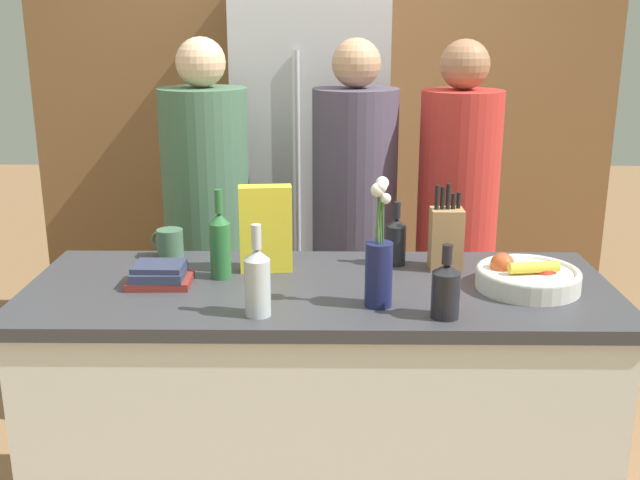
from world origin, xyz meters
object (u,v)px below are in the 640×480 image
fruit_bowl (527,277)px  bottle_vinegar (446,289)px  coffee_mug (170,243)px  bottle_water (257,280)px  bottle_oil (220,243)px  person_in_red_tee (456,222)px  refrigerator (311,181)px  cereal_box (266,229)px  flower_vase (379,262)px  person_at_sink (208,221)px  bottle_wine (396,240)px  book_stack (160,275)px  person_in_blue (354,220)px  knife_block (446,238)px

fruit_bowl → bottle_vinegar: size_ratio=1.50×
fruit_bowl → coffee_mug: fruit_bowl is taller
bottle_vinegar → bottle_water: 0.52m
bottle_oil → person_in_red_tee: (0.86, 0.70, -0.11)m
refrigerator → cereal_box: 1.28m
bottle_vinegar → bottle_water: bottle_water is taller
flower_vase → person_at_sink: 1.15m
bottle_oil → bottle_vinegar: bearing=-26.1°
bottle_wine → bottle_vinegar: bearing=-78.3°
refrigerator → bottle_vinegar: (0.41, -1.67, 0.05)m
refrigerator → cereal_box: size_ratio=6.88×
book_stack → person_in_blue: size_ratio=0.12×
person_in_red_tee → coffee_mug: bearing=178.1°
person_at_sink → person_in_red_tee: person_at_sink is taller
refrigerator → bottle_vinegar: size_ratio=9.32×
book_stack → flower_vase: bearing=-14.3°
refrigerator → flower_vase: (0.23, -1.58, 0.10)m
coffee_mug → bottle_vinegar: (0.87, -0.53, 0.03)m
bottle_vinegar → person_at_sink: size_ratio=0.13×
cereal_box → bottle_wine: 0.44m
person_at_sink → person_in_blue: (0.60, 0.04, -0.00)m
bottle_water → person_in_blue: 1.11m
fruit_bowl → bottle_wine: size_ratio=1.45×
bottle_water → coffee_mug: bearing=124.0°
bottle_vinegar → person_in_red_tee: person_in_red_tee is taller
refrigerator → bottle_vinegar: bearing=-76.3°
bottle_vinegar → knife_block: bearing=81.5°
bottle_water → person_in_red_tee: 1.25m
cereal_box → bottle_oil: bearing=-152.8°
coffee_mug → fruit_bowl: bearing=-14.5°
book_stack → refrigerator: bearing=72.7°
knife_block → cereal_box: bearing=-177.5°
book_stack → knife_block: bearing=10.4°
refrigerator → knife_block: refrigerator is taller
book_stack → person_in_red_tee: bearing=36.3°
bottle_oil → bottle_water: (0.15, -0.32, -0.01)m
flower_vase → bottle_vinegar: bearing=-25.5°
knife_block → coffee_mug: bearing=173.3°
refrigerator → bottle_water: bearing=-93.8°
knife_block → coffee_mug: 0.94m
flower_vase → bottle_vinegar: (0.18, -0.09, -0.05)m
knife_block → person_at_sink: person_at_sink is taller
knife_block → book_stack: 0.93m
knife_block → cereal_box: knife_block is taller
flower_vase → bottle_vinegar: 0.20m
flower_vase → coffee_mug: 0.83m
coffee_mug → bottle_vinegar: 1.02m
knife_block → person_at_sink: (-0.88, 0.61, -0.11)m
bottle_oil → fruit_bowl: bearing=-5.5°
person_in_blue → cereal_box: bearing=-134.8°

